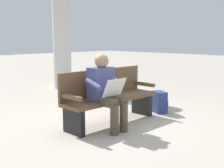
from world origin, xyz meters
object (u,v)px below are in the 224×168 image
at_px(bench_near, 109,96).
at_px(backpack, 160,102).
at_px(person_seated, 106,90).
at_px(support_pillar, 61,25).

height_order(bench_near, backpack, bench_near).
xyz_separation_m(bench_near, person_seated, (0.30, 0.23, 0.17)).
distance_m(backpack, support_pillar, 3.94).
bearing_deg(support_pillar, bench_near, 65.50).
bearing_deg(person_seated, support_pillar, -116.31).
height_order(bench_near, person_seated, person_seated).
xyz_separation_m(bench_near, support_pillar, (-1.53, -3.35, 1.32)).
bearing_deg(support_pillar, backpack, 83.99).
bearing_deg(bench_near, person_seated, 38.44).
xyz_separation_m(backpack, support_pillar, (-0.38, -3.59, 1.58)).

